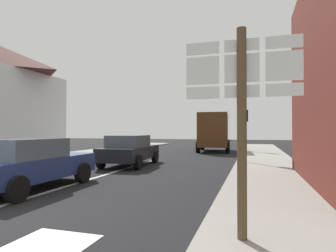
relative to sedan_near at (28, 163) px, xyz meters
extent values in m
plane|color=black|center=(0.77, 7.34, -0.76)|extent=(80.00, 80.00, 0.00)
cube|color=gray|center=(6.85, 5.34, -0.69)|extent=(2.94, 44.00, 0.14)
cube|color=gray|center=(-5.31, 5.34, -0.69)|extent=(2.94, 44.00, 0.14)
cube|color=silver|center=(0.77, 3.34, -0.75)|extent=(0.16, 12.00, 0.01)
cube|color=silver|center=(-11.20, 12.47, -0.41)|extent=(4.44, 1.20, 0.70)
cube|color=navy|center=(0.00, 0.07, -0.14)|extent=(1.75, 4.20, 0.60)
cube|color=#47515B|center=(0.00, -0.18, 0.43)|extent=(1.55, 2.10, 0.55)
cylinder|color=black|center=(-0.88, 1.42, -0.44)|extent=(0.22, 0.64, 0.64)
cylinder|color=black|center=(0.87, 1.42, -0.44)|extent=(0.22, 0.64, 0.64)
cylinder|color=black|center=(0.87, -1.28, -0.44)|extent=(0.22, 0.64, 0.64)
cube|color=black|center=(0.46, 6.07, -0.14)|extent=(2.00, 4.30, 0.60)
cube|color=#47515B|center=(0.47, 5.82, 0.43)|extent=(1.67, 2.19, 0.55)
cylinder|color=black|center=(-0.50, 7.36, -0.44)|extent=(0.26, 0.65, 0.64)
cylinder|color=black|center=(1.25, 7.47, -0.44)|extent=(0.26, 0.65, 0.64)
cylinder|color=black|center=(-0.33, 4.67, -0.44)|extent=(0.26, 0.65, 0.64)
cylinder|color=black|center=(1.42, 4.77, -0.44)|extent=(0.26, 0.65, 0.64)
cube|color=#4C2D14|center=(3.19, 15.80, 0.99)|extent=(2.45, 3.85, 2.60)
cube|color=#4C2D14|center=(3.02, 18.29, 0.69)|extent=(2.18, 1.44, 2.00)
cube|color=#47515B|center=(3.02, 18.34, 1.49)|extent=(1.76, 0.22, 0.70)
cylinder|color=black|center=(1.93, 18.16, -0.31)|extent=(0.34, 0.92, 0.90)
cylinder|color=black|center=(4.12, 18.32, -0.31)|extent=(0.34, 0.92, 0.90)
cylinder|color=black|center=(2.16, 14.77, -0.31)|extent=(0.34, 0.92, 0.90)
cylinder|color=black|center=(4.36, 14.93, -0.31)|extent=(0.34, 0.92, 0.90)
cylinder|color=brown|center=(6.07, -2.44, 0.84)|extent=(0.14, 0.14, 3.20)
cube|color=white|center=(5.49, -2.39, 2.20)|extent=(0.50, 0.03, 0.18)
cube|color=black|center=(5.49, -2.37, 2.20)|extent=(0.43, 0.01, 0.13)
cube|color=white|center=(5.49, -2.39, 1.86)|extent=(0.50, 0.03, 0.42)
cube|color=black|center=(5.49, -2.37, 1.86)|extent=(0.43, 0.01, 0.32)
cube|color=white|center=(5.49, -2.39, 1.52)|extent=(0.50, 0.03, 0.18)
cube|color=black|center=(5.49, -2.37, 1.52)|extent=(0.43, 0.01, 0.13)
cube|color=white|center=(6.07, -2.39, 2.20)|extent=(0.50, 0.03, 0.18)
cube|color=black|center=(6.07, -2.37, 2.20)|extent=(0.43, 0.01, 0.13)
cube|color=white|center=(6.07, -2.39, 1.86)|extent=(0.50, 0.03, 0.42)
cube|color=black|center=(6.07, -2.37, 1.86)|extent=(0.43, 0.01, 0.32)
cube|color=white|center=(6.07, -2.39, 1.52)|extent=(0.50, 0.03, 0.18)
cube|color=black|center=(6.07, -2.37, 1.52)|extent=(0.43, 0.01, 0.13)
cube|color=white|center=(6.65, -2.39, 2.20)|extent=(0.50, 0.03, 0.18)
cube|color=black|center=(6.65, -2.37, 2.20)|extent=(0.43, 0.01, 0.13)
cube|color=white|center=(6.65, -2.39, 1.86)|extent=(0.50, 0.03, 0.42)
cube|color=black|center=(6.65, -2.37, 1.86)|extent=(0.43, 0.01, 0.32)
cube|color=white|center=(6.65, -2.39, 1.52)|extent=(0.50, 0.03, 0.18)
cube|color=black|center=(6.65, -2.37, 1.52)|extent=(0.43, 0.01, 0.13)
cylinder|color=#47474C|center=(5.68, 15.66, 0.88)|extent=(0.12, 0.12, 3.28)
cube|color=black|center=(5.68, 15.86, 2.07)|extent=(0.30, 0.28, 0.90)
sphere|color=#360303|center=(5.68, 16.00, 2.34)|extent=(0.18, 0.18, 0.18)
sphere|color=#3C2303|center=(5.68, 16.00, 2.06)|extent=(0.18, 0.18, 0.18)
sphere|color=#0CA526|center=(5.68, 16.00, 1.78)|extent=(0.18, 0.18, 0.18)
cylinder|color=#47474C|center=(5.68, 8.08, 1.01)|extent=(0.12, 0.12, 3.55)
cube|color=black|center=(5.68, 8.28, 2.34)|extent=(0.30, 0.28, 0.90)
sphere|color=#360303|center=(5.68, 8.42, 2.61)|extent=(0.18, 0.18, 0.18)
sphere|color=#3C2303|center=(5.68, 8.42, 2.33)|extent=(0.18, 0.18, 0.18)
sphere|color=#0CA526|center=(5.68, 8.42, 2.05)|extent=(0.18, 0.18, 0.18)
camera|label=1|loc=(6.23, -6.68, 0.95)|focal=30.41mm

